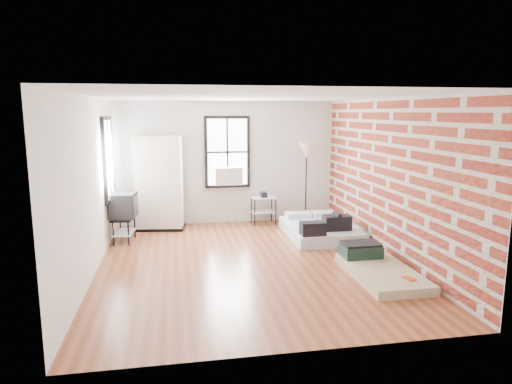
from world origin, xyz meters
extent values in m
plane|color=brown|center=(0.00, 0.00, 0.00)|extent=(6.00, 6.00, 0.00)
cube|color=silver|center=(0.00, 3.00, 1.40)|extent=(5.00, 0.01, 2.80)
cube|color=silver|center=(0.00, -3.00, 1.40)|extent=(5.00, 0.01, 2.80)
cube|color=silver|center=(-2.50, 0.00, 1.40)|extent=(0.01, 6.00, 2.80)
cube|color=maroon|center=(2.50, 0.00, 1.40)|extent=(0.02, 6.00, 2.80)
cube|color=white|center=(0.00, 0.00, 2.80)|extent=(5.00, 6.00, 0.01)
cube|color=white|center=(0.00, 2.95, 1.65)|extent=(0.90, 0.02, 1.50)
cube|color=black|center=(-0.48, 2.97, 1.65)|extent=(0.07, 0.08, 1.64)
cube|color=black|center=(0.48, 2.97, 1.65)|extent=(0.07, 0.08, 1.64)
cube|color=black|center=(0.00, 2.97, 2.44)|extent=(0.90, 0.08, 0.07)
cube|color=black|center=(0.00, 2.97, 0.86)|extent=(0.90, 0.08, 0.07)
cube|color=black|center=(0.00, 2.94, 1.65)|extent=(0.04, 0.02, 1.50)
cube|color=black|center=(0.00, 2.94, 1.65)|extent=(0.90, 0.02, 0.04)
cube|color=white|center=(0.00, 2.83, 1.12)|extent=(0.62, 0.30, 0.40)
cube|color=white|center=(-2.45, 1.80, 1.65)|extent=(0.02, 0.90, 1.50)
cube|color=black|center=(-2.47, 1.32, 1.65)|extent=(0.08, 0.07, 1.64)
cube|color=black|center=(-2.47, 2.29, 1.65)|extent=(0.08, 0.07, 1.64)
cube|color=black|center=(-2.47, 1.80, 2.44)|extent=(0.08, 0.90, 0.07)
cube|color=black|center=(-2.47, 1.80, 0.86)|extent=(0.08, 0.90, 0.07)
cube|color=black|center=(-2.44, 1.80, 1.65)|extent=(0.02, 0.04, 1.50)
cube|color=black|center=(-2.44, 1.80, 1.65)|extent=(0.02, 0.90, 0.04)
cube|color=silver|center=(1.75, 1.42, 0.12)|extent=(1.37, 1.85, 0.24)
cube|color=silver|center=(1.47, 2.15, 0.30)|extent=(0.54, 0.34, 0.12)
cube|color=silver|center=(2.05, 2.15, 0.30)|extent=(0.54, 0.34, 0.12)
cube|color=black|center=(1.94, 0.99, 0.39)|extent=(0.53, 0.31, 0.29)
cylinder|color=black|center=(1.94, 0.99, 0.55)|extent=(0.08, 0.34, 0.08)
cube|color=black|center=(1.36, 0.70, 0.37)|extent=(0.47, 0.29, 0.25)
cylinder|color=silver|center=(1.65, 1.38, 0.35)|extent=(0.07, 0.07, 0.21)
cylinder|color=#175CA3|center=(1.65, 1.38, 0.47)|extent=(0.03, 0.03, 0.03)
cube|color=#BDAF88|center=(1.95, -1.03, 0.07)|extent=(0.93, 1.76, 0.14)
cube|color=#153125|center=(1.86, -0.39, 0.24)|extent=(0.65, 0.46, 0.20)
cube|color=black|center=(1.86, -0.39, 0.36)|extent=(0.61, 0.43, 0.04)
cube|color=#B3391C|center=(2.13, -1.54, 0.15)|extent=(0.17, 0.21, 0.02)
cube|color=black|center=(-1.54, 2.65, 0.03)|extent=(1.11, 0.73, 0.06)
cube|color=beige|center=(-1.54, 2.65, 1.05)|extent=(1.06, 0.68, 1.99)
cylinder|color=black|center=(0.56, 2.52, 0.31)|extent=(0.02, 0.02, 0.61)
cylinder|color=black|center=(1.05, 2.54, 0.31)|extent=(0.02, 0.02, 0.61)
cylinder|color=black|center=(0.54, 2.90, 0.31)|extent=(0.02, 0.02, 0.61)
cylinder|color=black|center=(1.04, 2.92, 0.31)|extent=(0.02, 0.02, 0.61)
cube|color=silver|center=(0.80, 2.72, 0.61)|extent=(0.58, 0.47, 0.02)
cube|color=silver|center=(0.80, 2.72, 0.28)|extent=(0.55, 0.45, 0.02)
cube|color=black|center=(0.80, 2.72, 0.68)|extent=(0.14, 0.21, 0.11)
cylinder|color=black|center=(1.79, 2.65, 0.01)|extent=(0.27, 0.27, 0.03)
cylinder|color=black|center=(1.79, 2.65, 0.83)|extent=(0.03, 0.03, 1.61)
cone|color=tan|center=(1.79, 2.65, 1.69)|extent=(0.40, 0.40, 0.36)
cylinder|color=black|center=(-2.40, 1.47, 0.24)|extent=(0.03, 0.03, 0.48)
cylinder|color=black|center=(-2.11, 1.44, 0.24)|extent=(0.03, 0.03, 0.48)
cylinder|color=black|center=(-2.33, 2.05, 0.24)|extent=(0.03, 0.03, 0.48)
cylinder|color=black|center=(-2.04, 2.01, 0.24)|extent=(0.03, 0.03, 0.48)
cube|color=black|center=(-2.22, 1.74, 0.48)|extent=(0.47, 0.74, 0.03)
cube|color=silver|center=(-2.22, 1.74, 0.19)|extent=(0.45, 0.71, 0.02)
cube|color=black|center=(-2.22, 1.74, 0.74)|extent=(0.55, 0.61, 0.48)
cube|color=black|center=(-1.98, 1.72, 0.74)|extent=(0.08, 0.46, 0.39)
camera|label=1|loc=(-1.20, -7.38, 2.55)|focal=32.00mm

